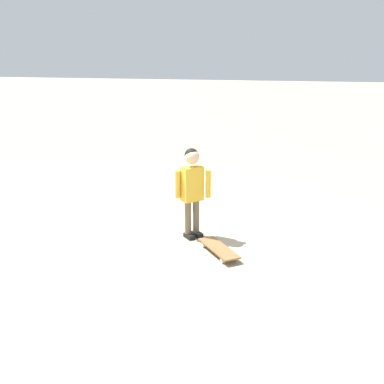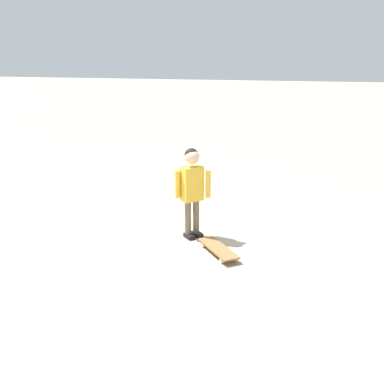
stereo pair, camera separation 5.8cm
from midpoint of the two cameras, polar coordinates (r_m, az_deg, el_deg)
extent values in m
plane|color=tan|center=(5.36, -6.98, -6.92)|extent=(50.00, 50.00, 0.00)
cylinder|color=brown|center=(5.63, 0.78, -2.93)|extent=(0.08, 0.08, 0.42)
cube|color=black|center=(5.69, 0.93, -5.05)|extent=(0.16, 0.17, 0.05)
cylinder|color=brown|center=(5.58, -0.19, -3.12)|extent=(0.08, 0.08, 0.42)
cube|color=black|center=(5.64, -0.03, -5.26)|extent=(0.16, 0.17, 0.05)
cube|color=gold|center=(5.48, 0.31, 1.00)|extent=(0.27, 0.26, 0.40)
cylinder|color=gold|center=(5.47, 2.24, 0.97)|extent=(0.06, 0.06, 0.32)
cylinder|color=gold|center=(5.45, -1.42, 0.92)|extent=(0.06, 0.06, 0.32)
sphere|color=beige|center=(5.40, 0.31, 4.21)|extent=(0.17, 0.17, 0.17)
sphere|color=black|center=(5.40, 0.26, 4.38)|extent=(0.16, 0.16, 0.16)
cube|color=olive|center=(5.23, 3.46, -6.70)|extent=(0.53, 0.63, 0.02)
cube|color=#B7B7BC|center=(5.06, 4.64, -7.77)|extent=(0.11, 0.09, 0.02)
cube|color=#B7B7BC|center=(5.41, 2.36, -5.96)|extent=(0.11, 0.09, 0.02)
cylinder|color=beige|center=(5.10, 5.38, -7.85)|extent=(0.06, 0.06, 0.06)
cylinder|color=beige|center=(5.03, 3.88, -8.16)|extent=(0.06, 0.06, 0.06)
cylinder|color=beige|center=(5.45, 3.07, -6.05)|extent=(0.06, 0.06, 0.06)
cylinder|color=beige|center=(5.39, 1.64, -6.32)|extent=(0.06, 0.06, 0.06)
camera|label=1|loc=(0.03, -89.70, 0.10)|focal=44.85mm
camera|label=2|loc=(0.03, 90.30, -0.10)|focal=44.85mm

